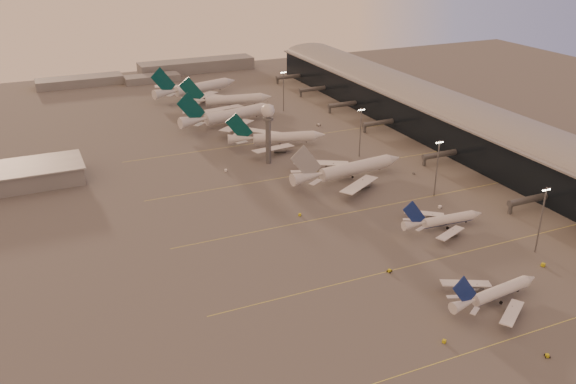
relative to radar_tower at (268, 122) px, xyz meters
name	(u,v)px	position (x,y,z in m)	size (l,w,h in m)	color
ground	(397,288)	(-5.00, -120.00, -20.95)	(700.00, 700.00, 0.00)	#535050
taxiway_markings	(383,205)	(25.00, -64.00, -20.94)	(180.00, 185.25, 0.02)	#E7DF51
terminal	(455,122)	(102.88, -9.91, -10.43)	(57.00, 362.00, 23.04)	black
radar_tower	(268,122)	(0.00, 0.00, 0.00)	(6.40, 6.40, 31.10)	#5C5E64
mast_a	(541,217)	(53.00, -120.00, -7.21)	(3.60, 0.56, 25.00)	#5C5E64
mast_b	(437,166)	(50.00, -65.00, -7.21)	(3.60, 0.56, 25.00)	#5C5E64
mast_c	(360,130)	(45.00, -10.00, -7.21)	(3.60, 0.56, 25.00)	#5C5E64
mast_d	(284,89)	(43.00, 80.00, -7.21)	(3.60, 0.56, 25.00)	#5C5E64
distant_horizon	(164,71)	(-2.38, 205.14, -17.06)	(165.00, 37.50, 9.00)	slate
narrowbody_near	(495,295)	(17.65, -138.94, -18.08)	(36.26, 28.81, 14.18)	silver
narrowbody_mid	(443,222)	(34.30, -91.54, -18.13)	(35.65, 28.40, 13.92)	silver
widebody_white	(349,172)	(25.28, -34.16, -17.31)	(59.59, 47.52, 20.98)	silver
greentail_a	(278,140)	(13.77, 21.03, -17.59)	(51.55, 41.16, 19.03)	silver
greentail_b	(230,118)	(3.09, 66.87, -16.82)	(63.40, 50.64, 23.37)	silver
greentail_c	(228,102)	(13.62, 100.79, -17.20)	(58.14, 46.62, 21.21)	silver
greentail_d	(197,90)	(3.43, 135.93, -16.76)	(63.28, 50.33, 23.72)	silver
gsv_truck_a	(445,339)	(-8.06, -148.56, -19.92)	(5.17, 4.20, 2.02)	gold
gsv_tug_near	(547,356)	(13.12, -165.06, -20.50)	(3.08, 3.57, 0.88)	gold
gsv_catering_a	(544,260)	(48.24, -128.63, -18.61)	(6.16, 3.88, 4.68)	gold
gsv_tug_mid	(389,271)	(-1.72, -110.54, -20.47)	(3.33, 3.82, 0.94)	gold
gsv_truck_b	(441,205)	(44.90, -76.31, -19.70)	(6.44, 3.78, 2.45)	white
gsv_truck_c	(300,213)	(-10.72, -59.12, -19.88)	(4.55, 5.29, 2.10)	gold
gsv_catering_b	(414,171)	(56.30, -41.07, -19.16)	(4.60, 2.58, 3.58)	#55575A
gsv_tug_far	(296,181)	(2.12, -27.34, -20.43)	(2.79, 3.88, 1.01)	white
gsv_truck_d	(226,169)	(-22.54, -1.81, -19.70)	(4.36, 6.44, 2.45)	white
gsv_tug_hangar	(319,125)	(49.10, 43.54, -20.39)	(4.02, 2.66, 1.09)	white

